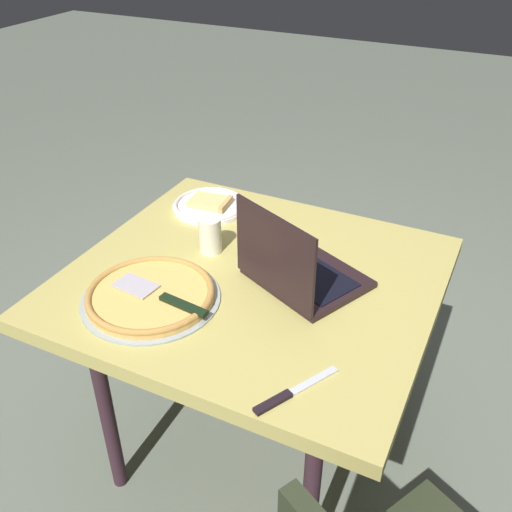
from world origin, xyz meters
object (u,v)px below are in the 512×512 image
object	(u,v)px
pizza_tray	(151,295)
drink_cup	(210,235)
laptop	(297,270)
table_knife	(288,394)
dining_table	(253,293)
pizza_plate	(210,205)

from	to	relation	value
pizza_tray	drink_cup	xyz separation A→B (m)	(0.02, 0.28, 0.04)
laptop	drink_cup	world-z (taller)	laptop
table_knife	drink_cup	distance (m)	0.61
dining_table	pizza_tray	world-z (taller)	pizza_tray
table_knife	drink_cup	world-z (taller)	drink_cup
dining_table	pizza_plate	world-z (taller)	pizza_plate
pizza_plate	drink_cup	size ratio (longest dim) A/B	2.26
laptop	pizza_tray	xyz separation A→B (m)	(-0.32, -0.23, -0.03)
pizza_tray	table_knife	size ratio (longest dim) A/B	1.79
dining_table	pizza_plate	xyz separation A→B (m)	(-0.30, 0.29, 0.08)
pizza_plate	pizza_tray	distance (m)	0.52
dining_table	pizza_tray	bearing A→B (deg)	-131.01
table_knife	drink_cup	size ratio (longest dim) A/B	1.88
pizza_plate	drink_cup	xyz separation A→B (m)	(0.14, -0.23, 0.04)
pizza_plate	table_knife	bearing A→B (deg)	-49.05
dining_table	table_knife	world-z (taller)	table_knife
pizza_plate	drink_cup	world-z (taller)	drink_cup
dining_table	laptop	bearing A→B (deg)	4.16
laptop	pizza_plate	world-z (taller)	laptop
laptop	pizza_plate	size ratio (longest dim) A/B	1.50
dining_table	drink_cup	bearing A→B (deg)	160.70
pizza_plate	pizza_tray	size ratio (longest dim) A/B	0.67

